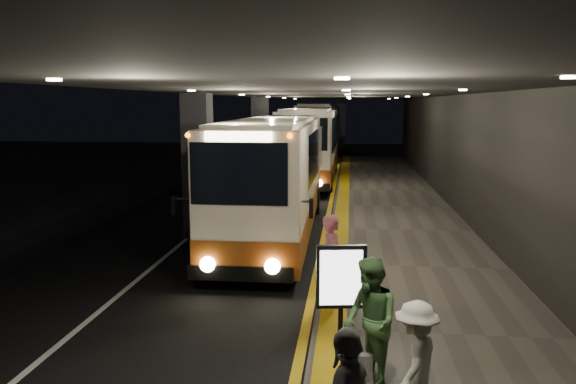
# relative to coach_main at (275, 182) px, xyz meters

# --- Properties ---
(ground) EXTENTS (90.00, 90.00, 0.00)m
(ground) POSITION_rel_coach_main_xyz_m (-0.82, -4.30, -1.70)
(ground) COLOR black
(lane_line_white) EXTENTS (0.12, 50.00, 0.01)m
(lane_line_white) POSITION_rel_coach_main_xyz_m (-2.62, 0.70, -1.69)
(lane_line_white) COLOR silver
(lane_line_white) RESTS_ON ground
(kerb_stripe_yellow) EXTENTS (0.18, 50.00, 0.01)m
(kerb_stripe_yellow) POSITION_rel_coach_main_xyz_m (1.53, 0.70, -1.69)
(kerb_stripe_yellow) COLOR gold
(kerb_stripe_yellow) RESTS_ON ground
(sidewalk) EXTENTS (4.50, 50.00, 0.15)m
(sidewalk) POSITION_rel_coach_main_xyz_m (3.93, 0.70, -1.62)
(sidewalk) COLOR #514C44
(sidewalk) RESTS_ON ground
(tactile_strip) EXTENTS (0.50, 50.00, 0.01)m
(tactile_strip) POSITION_rel_coach_main_xyz_m (2.03, 0.70, -1.54)
(tactile_strip) COLOR gold
(tactile_strip) RESTS_ON sidewalk
(terminal_wall) EXTENTS (0.10, 50.00, 6.00)m
(terminal_wall) POSITION_rel_coach_main_xyz_m (6.18, 0.70, 1.30)
(terminal_wall) COLOR black
(terminal_wall) RESTS_ON ground
(support_columns) EXTENTS (0.80, 24.80, 4.40)m
(support_columns) POSITION_rel_coach_main_xyz_m (-2.32, -0.30, 0.50)
(support_columns) COLOR black
(support_columns) RESTS_ON ground
(canopy) EXTENTS (9.00, 50.00, 0.40)m
(canopy) POSITION_rel_coach_main_xyz_m (1.68, 0.70, 2.90)
(canopy) COLOR black
(canopy) RESTS_ON support_columns
(coach_main) EXTENTS (2.54, 11.40, 3.54)m
(coach_main) POSITION_rel_coach_main_xyz_m (0.00, 0.00, 0.00)
(coach_main) COLOR beige
(coach_main) RESTS_ON ground
(coach_second) EXTENTS (2.54, 11.90, 3.74)m
(coach_second) POSITION_rel_coach_main_xyz_m (0.25, 12.65, 0.10)
(coach_second) COLOR beige
(coach_second) RESTS_ON ground
(coach_third) EXTENTS (3.44, 12.70, 3.94)m
(coach_third) POSITION_rel_coach_main_xyz_m (0.15, 27.39, 0.20)
(coach_third) COLOR beige
(coach_third) RESTS_ON ground
(passenger_boarding) EXTENTS (0.53, 0.72, 1.82)m
(passenger_boarding) POSITION_rel_coach_main_xyz_m (1.98, -6.25, -0.64)
(passenger_boarding) COLOR #BC5768
(passenger_boarding) RESTS_ON sidewalk
(passenger_waiting_green) EXTENTS (0.84, 1.03, 1.82)m
(passenger_waiting_green) POSITION_rel_coach_main_xyz_m (2.60, -9.34, -0.64)
(passenger_waiting_green) COLOR #3E6739
(passenger_waiting_green) RESTS_ON sidewalk
(passenger_waiting_white) EXTENTS (0.81, 1.09, 1.53)m
(passenger_waiting_white) POSITION_rel_coach_main_xyz_m (3.15, -10.18, -0.78)
(passenger_waiting_white) COLOR #B8BAB3
(passenger_waiting_white) RESTS_ON sidewalk
(bag_polka) EXTENTS (0.33, 0.16, 0.38)m
(bag_polka) POSITION_rel_coach_main_xyz_m (2.50, -9.27, -1.36)
(bag_polka) COLOR black
(bag_polka) RESTS_ON sidewalk
(info_sign) EXTENTS (0.81, 0.23, 1.71)m
(info_sign) POSITION_rel_coach_main_xyz_m (2.18, -8.18, -0.40)
(info_sign) COLOR black
(info_sign) RESTS_ON sidewalk
(stanchion_post) EXTENTS (0.05, 0.05, 1.03)m
(stanchion_post) POSITION_rel_coach_main_xyz_m (2.05, -5.68, -1.03)
(stanchion_post) COLOR black
(stanchion_post) RESTS_ON sidewalk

